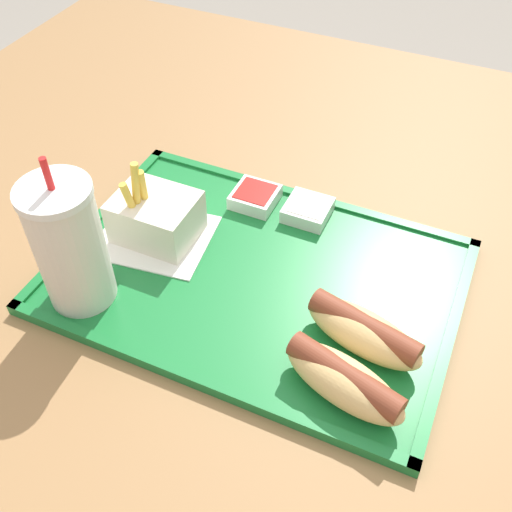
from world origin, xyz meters
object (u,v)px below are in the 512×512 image
(fries_carton, at_px, (155,217))
(sauce_cup_mayo, at_px, (308,210))
(soda_cup, at_px, (70,245))
(hot_dog_near, at_px, (364,331))
(hot_dog_far, at_px, (344,380))
(sauce_cup_ketchup, at_px, (255,197))

(fries_carton, bearing_deg, sauce_cup_mayo, -144.99)
(soda_cup, height_order, sauce_cup_mayo, soda_cup)
(sauce_cup_mayo, bearing_deg, hot_dog_near, 126.42)
(hot_dog_far, xyz_separation_m, sauce_cup_ketchup, (0.19, -0.22, -0.01))
(soda_cup, relative_size, sauce_cup_ketchup, 3.39)
(fries_carton, relative_size, sauce_cup_ketchup, 2.02)
(hot_dog_near, height_order, sauce_cup_ketchup, hot_dog_near)
(hot_dog_far, height_order, sauce_cup_ketchup, hot_dog_far)
(hot_dog_far, bearing_deg, sauce_cup_mayo, -61.86)
(sauce_cup_ketchup, bearing_deg, soda_cup, 63.42)
(hot_dog_near, xyz_separation_m, fries_carton, (0.27, -0.06, 0.01))
(soda_cup, xyz_separation_m, hot_dog_far, (-0.30, 0.00, -0.05))
(fries_carton, distance_m, sauce_cup_ketchup, 0.13)
(fries_carton, distance_m, sauce_cup_mayo, 0.19)
(hot_dog_far, bearing_deg, hot_dog_near, -90.00)
(fries_carton, bearing_deg, hot_dog_near, 168.32)
(hot_dog_near, relative_size, sauce_cup_ketchup, 2.50)
(fries_carton, xyz_separation_m, sauce_cup_mayo, (-0.15, -0.11, -0.02))
(hot_dog_far, height_order, fries_carton, fries_carton)
(sauce_cup_ketchup, bearing_deg, hot_dog_far, 130.73)
(soda_cup, relative_size, fries_carton, 1.68)
(hot_dog_far, relative_size, sauce_cup_ketchup, 2.51)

